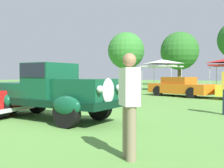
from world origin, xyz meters
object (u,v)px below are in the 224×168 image
feature_pickup_truck (48,91)px  spectator_near_truck (129,102)px  show_car_orange (180,87)px  canopy_tent_left_field (162,63)px  spectator_by_row (61,84)px  show_car_skyblue (53,84)px

feature_pickup_truck → spectator_near_truck: feature_pickup_truck is taller
show_car_orange → canopy_tent_left_field: size_ratio=1.47×
spectator_near_truck → spectator_by_row: same height
spectator_by_row → canopy_tent_left_field: bearing=88.9°
feature_pickup_truck → spectator_by_row: size_ratio=2.76×
show_car_orange → canopy_tent_left_field: (-3.42, 5.52, 1.82)m
show_car_skyblue → show_car_orange: 11.40m
spectator_near_truck → show_car_skyblue: bearing=138.6°
show_car_skyblue → show_car_orange: size_ratio=0.92×
show_car_orange → spectator_near_truck: bearing=-75.6°
show_car_skyblue → spectator_by_row: 10.57m
spectator_by_row → spectator_near_truck: bearing=-39.6°
feature_pickup_truck → spectator_near_truck: bearing=-27.4°
spectator_near_truck → canopy_tent_left_field: canopy_tent_left_field is taller
feature_pickup_truck → canopy_tent_left_field: 16.40m
show_car_skyblue → spectator_near_truck: size_ratio=2.33×
feature_pickup_truck → show_car_orange: size_ratio=1.08×
feature_pickup_truck → show_car_orange: 10.60m
spectator_near_truck → canopy_tent_left_field: size_ratio=0.58×
show_car_orange → spectator_by_row: size_ratio=2.55×
canopy_tent_left_field → spectator_by_row: bearing=-91.1°
show_car_skyblue → canopy_tent_left_field: (7.97, 5.24, 1.82)m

